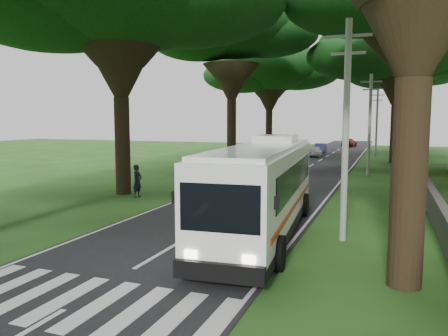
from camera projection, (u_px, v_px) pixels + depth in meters
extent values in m
plane|color=#223E11|center=(124.00, 276.00, 12.55)|extent=(140.00, 140.00, 0.00)
cube|color=black|center=(297.00, 174.00, 35.78)|extent=(8.00, 120.00, 0.04)
cube|color=silver|center=(78.00, 303.00, 10.69)|extent=(8.00, 3.00, 0.01)
cube|color=#383533|center=(417.00, 173.00, 31.62)|extent=(0.35, 50.00, 1.20)
cylinder|color=gray|center=(346.00, 132.00, 15.75)|extent=(0.24, 0.24, 8.00)
cube|color=gray|center=(349.00, 36.00, 15.37)|extent=(1.60, 0.10, 0.10)
cube|color=gray|center=(348.00, 53.00, 15.44)|extent=(1.20, 0.10, 0.10)
cylinder|color=gray|center=(370.00, 126.00, 34.34)|extent=(0.24, 0.24, 8.00)
cube|color=gray|center=(371.00, 82.00, 33.96)|extent=(1.60, 0.10, 0.10)
cube|color=gray|center=(371.00, 90.00, 34.03)|extent=(1.20, 0.10, 0.10)
cylinder|color=gray|center=(377.00, 123.00, 52.93)|extent=(0.24, 0.24, 8.00)
cube|color=gray|center=(378.00, 95.00, 52.55)|extent=(1.60, 0.10, 0.10)
cube|color=gray|center=(378.00, 100.00, 52.62)|extent=(1.20, 0.10, 0.10)
cylinder|color=black|center=(123.00, 146.00, 26.19)|extent=(0.90, 0.90, 5.78)
cone|color=black|center=(120.00, 65.00, 25.67)|extent=(3.20, 3.20, 3.80)
cylinder|color=black|center=(231.00, 133.00, 42.72)|extent=(0.90, 0.90, 6.38)
cone|color=black|center=(232.00, 80.00, 42.16)|extent=(3.20, 3.20, 3.80)
ellipsoid|color=black|center=(232.00, 28.00, 41.61)|extent=(13.43, 13.43, 5.64)
cylinder|color=black|center=(269.00, 132.00, 59.84)|extent=(0.90, 0.90, 5.62)
cone|color=black|center=(269.00, 97.00, 59.32)|extent=(3.20, 3.20, 3.80)
ellipsoid|color=black|center=(270.00, 67.00, 58.88)|extent=(15.47, 15.47, 6.50)
cylinder|color=black|center=(409.00, 185.00, 11.46)|extent=(0.90, 0.90, 5.53)
cone|color=black|center=(417.00, 1.00, 10.95)|extent=(3.20, 3.20, 3.80)
cylinder|color=black|center=(406.00, 141.00, 27.98)|extent=(0.90, 0.90, 6.21)
cone|color=black|center=(410.00, 61.00, 27.43)|extent=(3.20, 3.20, 3.80)
cylinder|color=black|center=(395.00, 135.00, 44.91)|extent=(0.90, 0.90, 5.82)
cone|color=black|center=(397.00, 87.00, 44.38)|extent=(3.20, 3.20, 3.80)
ellipsoid|color=black|center=(399.00, 45.00, 43.91)|extent=(16.10, 16.10, 6.76)
cylinder|color=black|center=(401.00, 131.00, 61.29)|extent=(0.90, 0.90, 5.80)
cone|color=black|center=(403.00, 96.00, 60.76)|extent=(3.20, 3.20, 3.80)
ellipsoid|color=black|center=(404.00, 66.00, 60.30)|extent=(13.81, 13.81, 5.80)
cube|color=white|center=(263.00, 187.00, 16.80)|extent=(3.40, 11.92, 2.89)
cube|color=black|center=(265.00, 175.00, 17.03)|extent=(3.29, 9.77, 1.08)
cube|color=black|center=(263.00, 222.00, 16.95)|extent=(3.45, 11.96, 0.34)
cube|color=#B7330C|center=(263.00, 204.00, 16.87)|extent=(3.36, 10.75, 0.18)
cube|color=white|center=(263.00, 148.00, 16.63)|extent=(3.16, 11.32, 0.18)
cylinder|color=black|center=(200.00, 247.00, 13.54)|extent=(0.43, 1.10, 1.08)
cylinder|color=black|center=(278.00, 253.00, 12.87)|extent=(0.43, 1.10, 1.08)
cylinder|color=black|center=(252.00, 202.00, 20.84)|extent=(0.43, 1.10, 1.08)
cylinder|color=black|center=(304.00, 205.00, 20.17)|extent=(0.43, 1.10, 1.08)
imported|color=#BDBCC1|center=(315.00, 151.00, 52.43)|extent=(1.58, 3.76, 1.27)
imported|color=navy|center=(320.00, 148.00, 58.19)|extent=(1.45, 3.90, 1.27)
imported|color=maroon|center=(349.00, 143.00, 71.97)|extent=(2.46, 4.81, 1.34)
imported|color=black|center=(137.00, 181.00, 25.03)|extent=(0.48, 0.71, 1.90)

